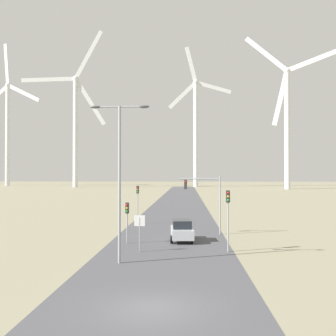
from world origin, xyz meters
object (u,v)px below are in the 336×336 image
at_px(stop_sign_near, 140,226).
at_px(wind_turbine_right, 287,115).
at_px(car_approaching, 182,230).
at_px(wind_turbine_center, 196,124).
at_px(traffic_light_post_mid_left, 138,196).
at_px(traffic_light_mast_overhead, 205,193).
at_px(traffic_light_post_near_left, 127,213).
at_px(wind_turbine_far_left, 8,124).
at_px(traffic_light_post_near_right, 228,207).
at_px(streetlamp, 120,163).
at_px(wind_turbine_left, 76,119).

bearing_deg(stop_sign_near, wind_turbine_right, 71.27).
xyz_separation_m(car_approaching, wind_turbine_right, (40.39, 123.33, 28.45)).
bearing_deg(wind_turbine_center, traffic_light_post_mid_left, -94.08).
bearing_deg(stop_sign_near, traffic_light_mast_overhead, 58.90).
distance_m(traffic_light_post_near_left, traffic_light_post_mid_left, 12.57).
relative_size(wind_turbine_far_left, wind_turbine_center, 1.11).
distance_m(traffic_light_post_near_right, traffic_light_mast_overhead, 8.59).
xyz_separation_m(stop_sign_near, traffic_light_mast_overhead, (5.32, 8.82, 2.06)).
xyz_separation_m(wind_turbine_center, wind_turbine_right, (35.51, -29.37, -0.61)).
xyz_separation_m(streetlamp, wind_turbine_center, (8.84, 161.34, 23.52)).
distance_m(traffic_light_post_near_left, car_approaching, 5.02).
height_order(car_approaching, wind_turbine_far_left, wind_turbine_far_left).
height_order(stop_sign_near, wind_turbine_center, wind_turbine_center).
relative_size(traffic_light_post_mid_left, wind_turbine_center, 0.07).
bearing_deg(car_approaching, traffic_light_mast_overhead, 60.56).
relative_size(traffic_light_mast_overhead, wind_turbine_right, 0.09).
bearing_deg(wind_turbine_far_left, traffic_light_post_near_right, -60.55).
bearing_deg(wind_turbine_left, stop_sign_near, -72.29).
relative_size(wind_turbine_center, wind_turbine_right, 1.06).
xyz_separation_m(streetlamp, wind_turbine_far_left, (-88.11, 173.34, 25.55)).
distance_m(traffic_light_post_near_right, car_approaching, 6.21).
relative_size(streetlamp, wind_turbine_center, 0.15).
bearing_deg(wind_turbine_left, traffic_light_post_near_right, -69.94).
bearing_deg(traffic_light_post_near_left, wind_turbine_left, 107.59).
xyz_separation_m(traffic_light_post_near_left, wind_turbine_right, (44.93, 124.76, 26.87)).
height_order(traffic_light_post_near_left, traffic_light_mast_overhead, traffic_light_mast_overhead).
bearing_deg(traffic_light_post_near_right, traffic_light_post_mid_left, 119.14).
height_order(traffic_light_post_near_right, wind_turbine_right, wind_turbine_right).
distance_m(car_approaching, wind_turbine_right, 132.86).
relative_size(traffic_light_post_near_right, wind_turbine_center, 0.07).
xyz_separation_m(streetlamp, traffic_light_post_near_left, (-0.58, 7.21, -3.96)).
height_order(traffic_light_post_mid_left, wind_turbine_right, wind_turbine_right).
relative_size(traffic_light_mast_overhead, car_approaching, 1.32).
bearing_deg(traffic_light_post_near_right, traffic_light_mast_overhead, 98.47).
distance_m(wind_turbine_left, wind_turbine_right, 92.05).
xyz_separation_m(streetlamp, wind_turbine_right, (44.35, 131.96, 22.90)).
bearing_deg(traffic_light_mast_overhead, traffic_light_post_near_right, -81.53).
xyz_separation_m(traffic_light_post_near_left, wind_turbine_far_left, (-87.53, 166.13, 29.51)).
distance_m(traffic_light_post_mid_left, car_approaching, 12.49).
height_order(traffic_light_post_near_left, wind_turbine_center, wind_turbine_center).
xyz_separation_m(traffic_light_post_near_left, traffic_light_mast_overhead, (6.77, 5.37, 1.45)).
bearing_deg(traffic_light_post_mid_left, stop_sign_near, -82.40).
bearing_deg(wind_turbine_far_left, wind_turbine_right, -17.35).
xyz_separation_m(stop_sign_near, wind_turbine_center, (7.97, 157.58, 28.08)).
distance_m(traffic_light_post_near_left, wind_turbine_left, 152.59).
distance_m(traffic_light_mast_overhead, wind_turbine_left, 149.52).
height_order(stop_sign_near, wind_turbine_right, wind_turbine_right).
relative_size(traffic_light_post_mid_left, wind_turbine_far_left, 0.06).
bearing_deg(wind_turbine_right, wind_turbine_center, 140.41).
relative_size(stop_sign_near, traffic_light_post_near_left, 0.80).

